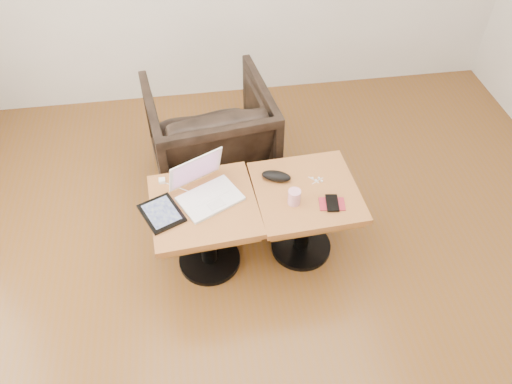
{
  "coord_description": "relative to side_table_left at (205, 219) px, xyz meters",
  "views": [
    {
      "loc": [
        -0.42,
        -1.59,
        2.61
      ],
      "look_at": [
        -0.13,
        0.36,
        0.59
      ],
      "focal_mm": 35.0,
      "sensor_mm": 36.0,
      "label": 1
    }
  ],
  "objects": [
    {
      "name": "room_shell",
      "position": [
        0.43,
        -0.36,
        0.94
      ],
      "size": [
        4.52,
        4.52,
        2.71
      ],
      "color": "brown",
      "rests_on": "ground"
    },
    {
      "name": "side_table_left",
      "position": [
        0.0,
        0.0,
        0.0
      ],
      "size": [
        0.64,
        0.64,
        0.54
      ],
      "rotation": [
        0.0,
        0.0,
        0.07
      ],
      "color": "black",
      "rests_on": "ground"
    },
    {
      "name": "side_table_right",
      "position": [
        0.6,
        0.02,
        0.0
      ],
      "size": [
        0.63,
        0.63,
        0.54
      ],
      "rotation": [
        0.0,
        0.0,
        0.05
      ],
      "color": "black",
      "rests_on": "ground"
    },
    {
      "name": "laptop",
      "position": [
        0.02,
        0.07,
        0.18
      ],
      "size": [
        0.43,
        0.41,
        0.23
      ],
      "rotation": [
        0.0,
        0.0,
        0.46
      ],
      "color": "white",
      "rests_on": "side_table_left"
    },
    {
      "name": "tablet",
      "position": [
        -0.24,
        -0.05,
        0.14
      ],
      "size": [
        0.28,
        0.31,
        0.02
      ],
      "rotation": [
        0.0,
        0.0,
        0.42
      ],
      "color": "black",
      "rests_on": "side_table_left"
    },
    {
      "name": "charging_adapter",
      "position": [
        -0.23,
        0.21,
        0.15
      ],
      "size": [
        0.04,
        0.04,
        0.02
      ],
      "primitive_type": "cube",
      "rotation": [
        0.0,
        0.0,
        0.01
      ],
      "color": "white",
      "rests_on": "side_table_left"
    },
    {
      "name": "glasses_case",
      "position": [
        0.44,
        0.13,
        0.16
      ],
      "size": [
        0.19,
        0.14,
        0.06
      ],
      "primitive_type": "ellipsoid",
      "rotation": [
        0.0,
        0.0,
        -0.38
      ],
      "color": "black",
      "rests_on": "side_table_right"
    },
    {
      "name": "striped_cup",
      "position": [
        0.51,
        -0.07,
        0.18
      ],
      "size": [
        0.08,
        0.08,
        0.09
      ],
      "primitive_type": "cylinder",
      "rotation": [
        0.0,
        0.0,
        0.04
      ],
      "color": "#C3406B",
      "rests_on": "side_table_right"
    },
    {
      "name": "earbuds_tangle",
      "position": [
        0.68,
        0.09,
        0.14
      ],
      "size": [
        0.08,
        0.05,
        0.02
      ],
      "color": "white",
      "rests_on": "side_table_right"
    },
    {
      "name": "phone_on_sleeve",
      "position": [
        0.72,
        -0.11,
        0.14
      ],
      "size": [
        0.16,
        0.14,
        0.02
      ],
      "rotation": [
        0.0,
        0.0,
        -0.14
      ],
      "color": "maroon",
      "rests_on": "side_table_right"
    },
    {
      "name": "armchair",
      "position": [
        0.1,
        0.81,
        -0.03
      ],
      "size": [
        0.91,
        0.93,
        0.76
      ],
      "primitive_type": "imported",
      "rotation": [
        0.0,
        0.0,
        3.28
      ],
      "color": "black",
      "rests_on": "ground"
    }
  ]
}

